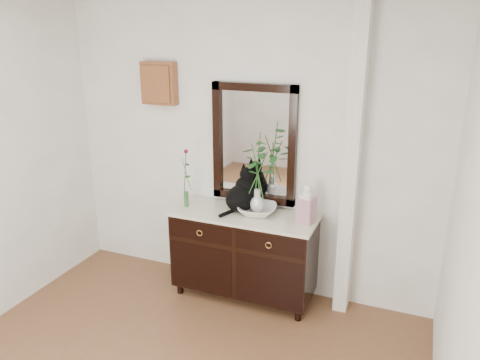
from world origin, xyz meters
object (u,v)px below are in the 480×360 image
at_px(cat, 241,189).
at_px(ginger_jar, 307,203).
at_px(sideboard, 244,251).
at_px(lotus_bowl, 257,210).

bearing_deg(cat, ginger_jar, 15.25).
xyz_separation_m(cat, ginger_jar, (0.62, -0.05, -0.02)).
bearing_deg(sideboard, cat, 130.46).
bearing_deg(ginger_jar, lotus_bowl, 178.16).
relative_size(sideboard, ginger_jar, 3.69).
distance_m(sideboard, ginger_jar, 0.80).
height_order(lotus_bowl, ginger_jar, ginger_jar).
relative_size(cat, lotus_bowl, 1.16).
height_order(sideboard, cat, cat).
height_order(sideboard, ginger_jar, ginger_jar).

